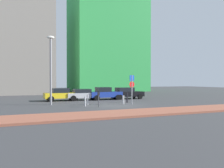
{
  "coord_description": "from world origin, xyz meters",
  "views": [
    {
      "loc": [
        -8.29,
        -19.85,
        2.3
      ],
      "look_at": [
        1.15,
        3.8,
        1.97
      ],
      "focal_mm": 36.21,
      "sensor_mm": 36.0,
      "label": 1
    }
  ],
  "objects": [
    {
      "name": "building_colorful_midrise",
      "position": [
        10.25,
        30.4,
        13.92
      ],
      "size": [
        16.11,
        13.77,
        27.84
      ],
      "primitive_type": "cube",
      "color": "green",
      "rests_on": "ground"
    },
    {
      "name": "traffic_bollard_mid",
      "position": [
        2.08,
        1.81,
        0.54
      ],
      "size": [
        0.14,
        0.14,
        1.07
      ],
      "primitive_type": "cylinder",
      "color": "black",
      "rests_on": "ground"
    },
    {
      "name": "parked_car_black",
      "position": [
        4.23,
        6.49,
        0.77
      ],
      "size": [
        4.18,
        1.99,
        1.48
      ],
      "color": "black",
      "rests_on": "ground"
    },
    {
      "name": "parked_car_silver",
      "position": [
        -1.48,
        6.69,
        0.72
      ],
      "size": [
        4.0,
        1.93,
        1.35
      ],
      "color": "#B7BABF",
      "rests_on": "ground"
    },
    {
      "name": "building_under_construction",
      "position": [
        -10.06,
        26.72,
        9.28
      ],
      "size": [
        14.26,
        15.5,
        18.57
      ],
      "primitive_type": "cube",
      "color": "gray",
      "rests_on": "ground"
    },
    {
      "name": "street_lamp",
      "position": [
        -5.71,
        2.62,
        3.95
      ],
      "size": [
        0.7,
        0.36,
        6.68
      ],
      "color": "gray",
      "rests_on": "ground"
    },
    {
      "name": "traffic_bollard_near",
      "position": [
        -2.35,
        1.47,
        0.49
      ],
      "size": [
        0.15,
        0.15,
        0.98
      ],
      "primitive_type": "cylinder",
      "color": "#B7B7BC",
      "rests_on": "ground"
    },
    {
      "name": "traffic_bollard_far",
      "position": [
        -2.94,
        0.2,
        0.44
      ],
      "size": [
        0.15,
        0.15,
        0.87
      ],
      "primitive_type": "cylinder",
      "color": "#B7B7BC",
      "rests_on": "ground"
    },
    {
      "name": "sidewalk_brick",
      "position": [
        0.0,
        -5.74,
        0.07
      ],
      "size": [
        40.0,
        3.16,
        0.14
      ],
      "primitive_type": "cube",
      "color": "#93513D",
      "rests_on": "ground"
    },
    {
      "name": "traffic_bollard_edge",
      "position": [
        1.1,
        0.62,
        0.43
      ],
      "size": [
        0.17,
        0.17,
        0.85
      ],
      "primitive_type": "cylinder",
      "color": "#B7B7BC",
      "rests_on": "ground"
    },
    {
      "name": "parked_car_blue",
      "position": [
        1.24,
        6.4,
        0.78
      ],
      "size": [
        3.98,
        2.02,
        1.55
      ],
      "color": "#1E389E",
      "rests_on": "ground"
    },
    {
      "name": "parking_sign_post",
      "position": [
        1.68,
        -0.1,
        1.82
      ],
      "size": [
        0.59,
        0.16,
        2.9
      ],
      "color": "gray",
      "rests_on": "ground"
    },
    {
      "name": "ground_plane",
      "position": [
        0.0,
        0.0,
        0.0
      ],
      "size": [
        120.0,
        120.0,
        0.0
      ],
      "primitive_type": "plane",
      "color": "#38383A"
    },
    {
      "name": "parking_meter",
      "position": [
        -2.09,
        -1.15,
        0.87
      ],
      "size": [
        0.18,
        0.14,
        1.33
      ],
      "color": "#4C4C51",
      "rests_on": "ground"
    },
    {
      "name": "parked_car_yellow",
      "position": [
        -4.04,
        6.77,
        0.76
      ],
      "size": [
        4.11,
        2.12,
        1.48
      ],
      "color": "gold",
      "rests_on": "ground"
    }
  ]
}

